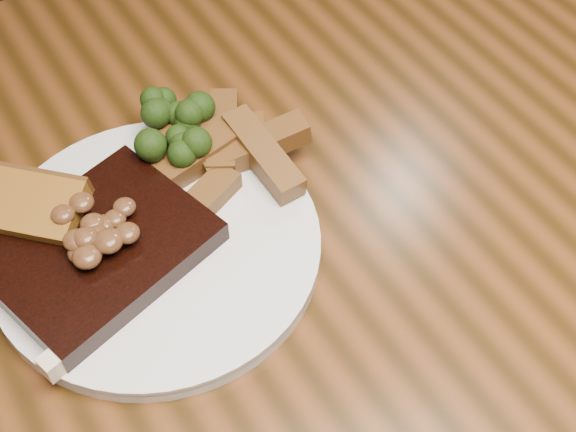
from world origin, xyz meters
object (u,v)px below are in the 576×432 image
(steak, at_px, (100,251))
(garlic_bread, at_px, (28,220))
(plate, at_px, (157,247))
(potato_wedges, at_px, (223,182))
(dining_table, at_px, (293,312))

(steak, xyz_separation_m, garlic_bread, (-0.04, 0.06, -0.00))
(plate, distance_m, steak, 0.05)
(potato_wedges, bearing_deg, dining_table, -76.17)
(steak, bearing_deg, dining_table, -42.35)
(dining_table, distance_m, steak, 0.19)
(garlic_bread, relative_size, potato_wedges, 0.78)
(plate, distance_m, potato_wedges, 0.08)
(garlic_bread, distance_m, potato_wedges, 0.16)
(plate, height_order, steak, steak)
(steak, height_order, garlic_bread, steak)
(dining_table, xyz_separation_m, steak, (-0.14, 0.07, 0.12))
(plate, xyz_separation_m, potato_wedges, (0.07, 0.02, 0.02))
(dining_table, relative_size, potato_wedges, 12.78)
(dining_table, bearing_deg, steak, 153.03)
(plate, xyz_separation_m, garlic_bread, (-0.08, 0.07, 0.02))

